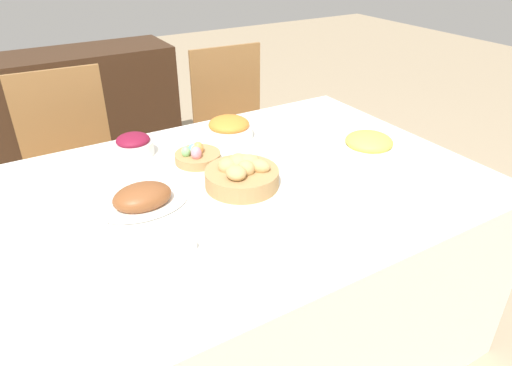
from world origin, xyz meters
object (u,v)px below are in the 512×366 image
Objects in this scene: spoon at (347,229)px; drinking_cup at (335,192)px; bread_basket at (242,175)px; butter_dish at (169,245)px; chair_far_right at (236,131)px; pineapple_bowl at (368,146)px; sideboard at (78,119)px; chair_far_left at (74,168)px; fork at (252,266)px; ham_platter at (143,198)px; knife at (340,232)px; egg_basket at (197,155)px; dinner_plate at (298,247)px; beet_salad_bowl at (134,145)px; carrot_bowl at (229,128)px.

drinking_cup is at bearing 68.10° from spoon.
bread_basket is 1.32× the size of spoon.
butter_dish reaches higher than spoon.
drinking_cup is 0.55m from butter_dish.
drinking_cup is at bearing -99.90° from chair_far_right.
pineapple_bowl reaches higher than spoon.
sideboard is at bearing 101.28° from drinking_cup.
chair_far_left is 1.37m from fork.
ham_platter is at bearing 150.76° from drinking_cup.
knife is (0.29, 0.00, 0.00)m from fork.
chair_far_right is 1.13m from sideboard.
drinking_cup is at bearing -62.30° from egg_basket.
egg_basket is at bearing 91.68° from dinner_plate.
beet_salad_bowl is 0.40m from carrot_bowl.
chair_far_left is 1.37m from drinking_cup.
bread_basket is 1.66× the size of beet_salad_bowl.
pineapple_bowl is 1.10× the size of spoon.
egg_basket reaches higher than ham_platter.
butter_dish reaches higher than dinner_plate.
chair_far_left is at bearing -176.29° from chair_far_right.
carrot_bowl reaches higher than spoon.
bread_basket is at bearing -83.28° from sideboard.
egg_basket is 0.90× the size of knife.
carrot_bowl is 0.77m from spoon.
sideboard is at bearing 111.35° from pineapple_bowl.
sideboard reaches higher than pineapple_bowl.
carrot_bowl is at bearing 90.95° from spoon.
bread_basket is at bearing 61.83° from fork.
beet_salad_bowl reaches higher than fork.
fork is 0.41m from drinking_cup.
pineapple_bowl reaches higher than ham_platter.
butter_dish is (-0.34, -0.21, -0.03)m from bread_basket.
pineapple_bowl is 1.64× the size of butter_dish.
pineapple_bowl is 0.86× the size of dinner_plate.
butter_dish is (-0.48, 0.18, 0.01)m from spoon.
beet_salad_bowl is 0.75× the size of carrot_bowl.
egg_basket is 0.70× the size of dinner_plate.
beet_salad_bowl is (0.17, -0.52, 0.29)m from chair_far_left.
ham_platter is 0.64m from spoon.
chair_far_right is 12.43× the size of drinking_cup.
ham_platter is 1.18× the size of dinner_plate.
pineapple_bowl is 1.10× the size of fork.
chair_far_left is at bearing 135.08° from carrot_bowl.
sideboard is at bearing 81.18° from chair_far_left.
pineapple_bowl is (0.74, -1.89, 0.37)m from sideboard.
sideboard is at bearing 86.39° from butter_dish.
chair_far_left is 5.07× the size of spoon.
beet_salad_bowl is 0.79× the size of knife.
chair_far_right is 0.94m from beet_salad_bowl.
sideboard is at bearing 96.01° from knife.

